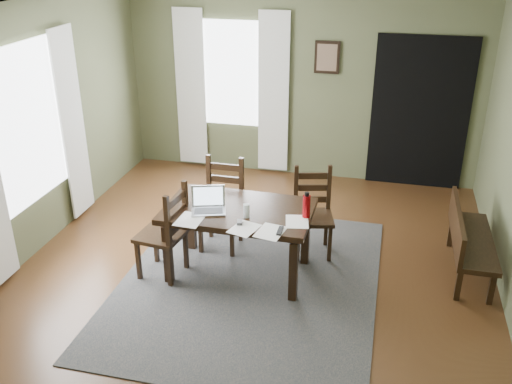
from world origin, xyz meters
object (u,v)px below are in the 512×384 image
(water_bottle, at_px, (306,206))
(dining_table, at_px, (238,217))
(chair_back_right, at_px, (313,213))
(laptop, at_px, (208,204))
(chair_end, at_px, (166,233))
(bench, at_px, (467,237))
(chair_back_left, at_px, (222,205))

(water_bottle, bearing_deg, dining_table, 178.05)
(chair_back_right, relative_size, laptop, 2.45)
(chair_end, distance_m, bench, 3.13)
(chair_back_left, xyz_separation_m, bench, (2.65, 0.05, -0.08))
(chair_end, relative_size, laptop, 2.55)
(laptop, bearing_deg, chair_back_right, 19.09)
(chair_back_left, distance_m, laptop, 0.70)
(laptop, bearing_deg, chair_end, 179.65)
(dining_table, relative_size, chair_back_right, 1.54)
(laptop, bearing_deg, water_bottle, -13.35)
(chair_back_left, xyz_separation_m, chair_back_right, (1.02, 0.10, -0.02))
(dining_table, height_order, bench, dining_table)
(chair_back_left, distance_m, chair_back_right, 1.02)
(chair_back_right, xyz_separation_m, bench, (1.63, -0.05, -0.06))
(chair_end, height_order, water_bottle, chair_end)
(chair_end, relative_size, chair_back_left, 0.99)
(dining_table, bearing_deg, chair_back_right, 43.05)
(laptop, bearing_deg, bench, -3.00)
(chair_end, bearing_deg, water_bottle, 105.06)
(dining_table, distance_m, water_bottle, 0.73)
(dining_table, height_order, water_bottle, water_bottle)
(chair_end, height_order, bench, chair_end)
(chair_end, xyz_separation_m, laptop, (0.43, 0.13, 0.32))
(chair_end, relative_size, bench, 0.81)
(dining_table, height_order, laptop, laptop)
(chair_end, bearing_deg, bench, 111.73)
(chair_end, relative_size, chair_back_right, 1.04)
(bench, bearing_deg, laptop, 104.37)
(bench, relative_size, laptop, 3.16)
(chair_back_right, xyz_separation_m, water_bottle, (0.02, -0.65, 0.40))
(dining_table, relative_size, laptop, 3.77)
(chair_back_left, bearing_deg, chair_end, -116.55)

